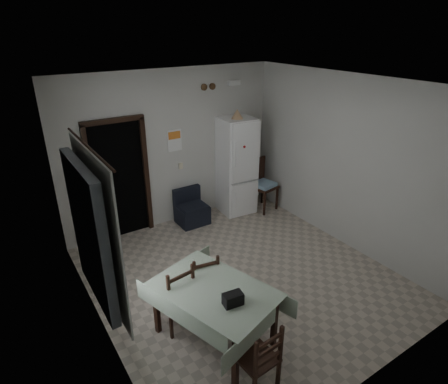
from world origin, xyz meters
name	(u,v)px	position (x,y,z in m)	size (l,w,h in m)	color
ground	(242,276)	(0.00, 0.00, 0.00)	(4.50, 4.50, 0.00)	#B0A290
ceiling	(246,84)	(0.00, 0.00, 2.90)	(4.20, 4.50, 0.02)	white
wall_back	(172,150)	(0.00, 2.25, 1.45)	(4.20, 0.02, 2.90)	beige
wall_front	(385,274)	(0.00, -2.25, 1.45)	(4.20, 0.02, 2.90)	beige
wall_left	(91,234)	(-2.10, 0.00, 1.45)	(0.02, 4.50, 2.90)	beige
wall_right	(345,163)	(2.10, 0.00, 1.45)	(0.02, 4.50, 2.90)	beige
doorway	(116,177)	(-1.05, 2.45, 1.06)	(1.06, 0.52, 2.22)	black
window_recess	(90,235)	(-2.15, -0.20, 1.55)	(0.10, 1.20, 1.60)	silver
curtain	(100,232)	(-2.04, -0.20, 1.55)	(0.02, 1.45, 1.85)	beige
curtain_rod	(88,146)	(-2.03, -0.20, 2.50)	(0.02, 0.02, 1.60)	black
calendar	(174,140)	(0.05, 2.24, 1.62)	(0.28, 0.02, 0.40)	white
calendar_image	(174,135)	(0.05, 2.23, 1.72)	(0.24, 0.01, 0.14)	orange
light_switch	(181,166)	(0.15, 2.24, 1.10)	(0.08, 0.02, 0.12)	beige
vent_left	(204,87)	(0.70, 2.23, 2.52)	(0.12, 0.12, 0.03)	#523821
vent_right	(212,86)	(0.88, 2.23, 2.52)	(0.12, 0.12, 0.03)	#523821
emergency_light	(234,83)	(1.35, 2.21, 2.55)	(0.25, 0.07, 0.09)	white
fridge	(236,166)	(1.22, 1.93, 0.98)	(0.63, 0.63, 1.95)	white
tan_cone	(237,114)	(1.18, 1.86, 2.04)	(0.22, 0.22, 0.18)	tan
navy_seat	(192,207)	(0.19, 1.93, 0.34)	(0.56, 0.55, 0.68)	black
corner_chair	(264,186)	(1.73, 1.64, 0.54)	(0.47, 0.47, 1.08)	black
dining_table	(214,314)	(-1.00, -0.82, 0.37)	(0.95, 1.44, 0.75)	#A1B59A
black_bag	(233,299)	(-0.96, -1.15, 0.82)	(0.22, 0.13, 0.14)	black
dining_chair_far_left	(174,295)	(-1.30, -0.34, 0.47)	(0.41, 0.41, 0.95)	black
dining_chair_far_right	(202,280)	(-0.83, -0.23, 0.43)	(0.37, 0.37, 0.87)	black
dining_chair_near_head	(257,357)	(-1.01, -1.66, 0.45)	(0.38, 0.38, 0.90)	black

